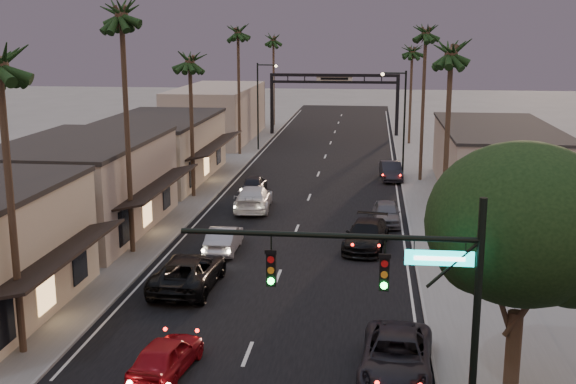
% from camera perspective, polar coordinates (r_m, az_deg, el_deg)
% --- Properties ---
extents(ground, '(200.00, 200.00, 0.00)m').
position_cam_1_polar(ground, '(56.94, 1.95, 0.25)').
color(ground, slate).
rests_on(ground, ground).
extents(road, '(14.00, 120.00, 0.02)m').
position_cam_1_polar(road, '(61.82, 2.34, 1.24)').
color(road, black).
rests_on(road, ground).
extents(sidewalk_left, '(5.00, 92.00, 0.12)m').
position_cam_1_polar(sidewalk_left, '(69.94, -5.00, 2.59)').
color(sidewalk_left, slate).
rests_on(sidewalk_left, ground).
extents(sidewalk_right, '(5.00, 92.00, 0.12)m').
position_cam_1_polar(sidewalk_right, '(68.69, 10.73, 2.23)').
color(sidewalk_right, slate).
rests_on(sidewalk_right, ground).
extents(storefront_mid, '(8.00, 14.00, 5.50)m').
position_cam_1_polar(storefront_mid, '(45.98, -15.91, 0.28)').
color(storefront_mid, gray).
rests_on(storefront_mid, ground).
extents(storefront_far, '(8.00, 16.00, 5.00)m').
position_cam_1_polar(storefront_far, '(60.83, -10.18, 3.26)').
color(storefront_far, '#BCAE8F').
rests_on(storefront_far, ground).
extents(storefront_dist, '(8.00, 20.00, 6.00)m').
position_cam_1_polar(storefront_dist, '(82.84, -5.61, 6.20)').
color(storefront_dist, gray).
rests_on(storefront_dist, ground).
extents(building_right, '(8.00, 18.00, 5.00)m').
position_cam_1_polar(building_right, '(57.06, 16.14, 2.34)').
color(building_right, gray).
rests_on(building_right, ground).
extents(traffic_signal, '(8.51, 0.22, 7.80)m').
position_cam_1_polar(traffic_signal, '(20.72, 9.49, -7.65)').
color(traffic_signal, black).
rests_on(traffic_signal, ground).
extents(corner_tree, '(6.20, 6.20, 8.80)m').
position_cam_1_polar(corner_tree, '(24.21, 18.20, -2.91)').
color(corner_tree, '#38281C').
rests_on(corner_tree, ground).
extents(arch, '(15.20, 0.40, 7.27)m').
position_cam_1_polar(arch, '(85.81, 3.67, 8.15)').
color(arch, black).
rests_on(arch, ground).
extents(streetlight_right, '(2.13, 0.30, 9.00)m').
position_cam_1_polar(streetlight_right, '(60.86, 8.93, 6.00)').
color(streetlight_right, black).
rests_on(streetlight_right, ground).
extents(streetlight_left, '(2.13, 0.30, 9.00)m').
position_cam_1_polar(streetlight_left, '(74.64, -2.19, 7.34)').
color(streetlight_left, black).
rests_on(streetlight_left, ground).
extents(palm_lb, '(3.20, 3.20, 15.20)m').
position_cam_1_polar(palm_lb, '(39.69, -13.06, 14.03)').
color(palm_lb, '#38281C').
rests_on(palm_lb, ground).
extents(palm_lc, '(3.20, 3.20, 12.20)m').
position_cam_1_polar(palm_lc, '(53.11, -7.78, 10.65)').
color(palm_lc, '#38281C').
rests_on(palm_lc, ground).
extents(palm_ld, '(3.20, 3.20, 14.20)m').
position_cam_1_polar(palm_ld, '(71.65, -3.98, 12.78)').
color(palm_ld, '#38281C').
rests_on(palm_ld, ground).
extents(palm_ra, '(3.20, 3.20, 13.20)m').
position_cam_1_polar(palm_ra, '(39.64, 12.80, 11.23)').
color(palm_ra, '#38281C').
rests_on(palm_ra, ground).
extents(palm_rb, '(3.20, 3.20, 14.20)m').
position_cam_1_polar(palm_rb, '(59.57, 10.86, 12.62)').
color(palm_rb, '#38281C').
rests_on(palm_rb, ground).
extents(palm_rc, '(3.20, 3.20, 12.20)m').
position_cam_1_polar(palm_rc, '(79.55, 9.80, 11.21)').
color(palm_rc, '#38281C').
rests_on(palm_rc, ground).
extents(palm_far, '(3.20, 3.20, 13.20)m').
position_cam_1_polar(palm_far, '(94.31, -1.16, 12.17)').
color(palm_far, '#38281C').
rests_on(palm_far, ground).
extents(oncoming_red, '(2.18, 4.27, 1.39)m').
position_cam_1_polar(oncoming_red, '(27.16, -9.60, -12.62)').
color(oncoming_red, maroon).
rests_on(oncoming_red, ground).
extents(oncoming_pickup, '(2.89, 6.02, 1.66)m').
position_cam_1_polar(oncoming_pickup, '(35.35, -7.87, -6.26)').
color(oncoming_pickup, black).
rests_on(oncoming_pickup, ground).
extents(oncoming_silver, '(1.63, 4.44, 1.45)m').
position_cam_1_polar(oncoming_silver, '(40.93, -5.07, -3.70)').
color(oncoming_silver, '#9A999F').
rests_on(oncoming_silver, ground).
extents(oncoming_white, '(2.72, 5.94, 1.68)m').
position_cam_1_polar(oncoming_white, '(50.13, -2.75, -0.48)').
color(oncoming_white, silver).
rests_on(oncoming_white, ground).
extents(oncoming_dgrey, '(1.66, 4.04, 1.37)m').
position_cam_1_polar(oncoming_dgrey, '(55.60, -2.68, 0.67)').
color(oncoming_dgrey, black).
rests_on(oncoming_dgrey, ground).
extents(curbside_near, '(2.91, 5.66, 1.53)m').
position_cam_1_polar(curbside_near, '(26.86, 8.56, -12.73)').
color(curbside_near, black).
rests_on(curbside_near, ground).
extents(curbside_black, '(2.89, 5.62, 1.56)m').
position_cam_1_polar(curbside_black, '(41.53, 6.19, -3.40)').
color(curbside_black, black).
rests_on(curbside_black, ground).
extents(curbside_grey, '(1.83, 4.34, 1.46)m').
position_cam_1_polar(curbside_grey, '(46.87, 7.77, -1.65)').
color(curbside_grey, '#57585C').
rests_on(curbside_grey, ground).
extents(curbside_far, '(2.00, 4.74, 1.52)m').
position_cam_1_polar(curbside_far, '(60.76, 8.13, 1.65)').
color(curbside_far, black).
rests_on(curbside_far, ground).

